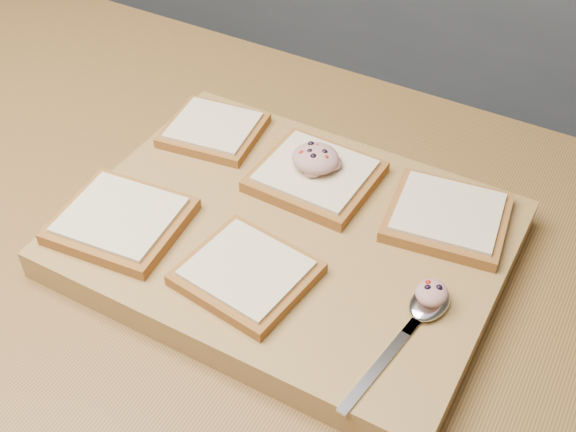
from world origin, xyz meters
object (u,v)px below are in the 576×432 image
object	(u,v)px
tuna_salad_dollop	(316,158)
spoon	(423,311)
bread_far_center	(315,176)
cutting_board	(288,239)

from	to	relation	value
tuna_salad_dollop	spoon	xyz separation A→B (m)	(0.18, -0.13, -0.03)
bread_far_center	spoon	distance (m)	0.22
cutting_board	bread_far_center	bearing A→B (deg)	96.41
cutting_board	tuna_salad_dollop	size ratio (longest dim) A/B	8.34
tuna_salad_dollop	spoon	world-z (taller)	tuna_salad_dollop
tuna_salad_dollop	spoon	distance (m)	0.22
cutting_board	spoon	distance (m)	0.18
tuna_salad_dollop	cutting_board	bearing A→B (deg)	-82.23
cutting_board	tuna_salad_dollop	bearing A→B (deg)	97.77
cutting_board	bread_far_center	xyz separation A→B (m)	(-0.01, 0.08, 0.03)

